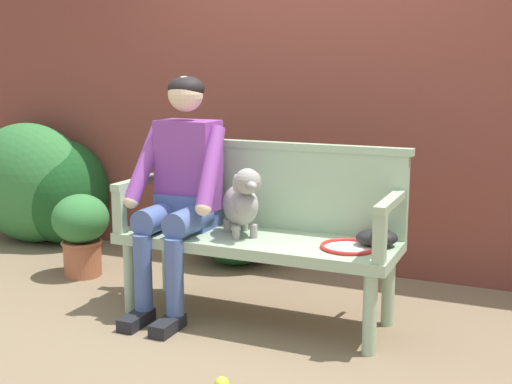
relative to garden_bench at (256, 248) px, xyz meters
name	(u,v)px	position (x,y,z in m)	size (l,w,h in m)	color
ground_plane	(256,318)	(0.00, 0.00, -0.41)	(40.00, 40.00, 0.00)	#7A664C
brick_garden_fence	(325,117)	(0.00, 1.21, 0.64)	(8.00, 0.30, 2.11)	brown
hedge_bush_mid_left	(30,183)	(-2.33, 0.81, 0.07)	(1.09, 0.67, 0.96)	#337538
hedge_bush_far_right	(234,214)	(-0.56, 0.89, -0.04)	(0.71, 0.53, 0.74)	#194C1E
hedge_bush_mid_right	(63,192)	(-2.07, 0.88, 0.00)	(0.73, 0.71, 0.83)	#194C1E
garden_bench	(256,248)	(0.00, 0.00, 0.00)	(1.56, 0.53, 0.48)	#9EB793
bench_backrest	(272,184)	(0.00, 0.24, 0.32)	(1.60, 0.06, 0.50)	#9EB793
bench_armrest_left_end	(133,193)	(-0.74, -0.09, 0.27)	(0.06, 0.53, 0.28)	#9EB793
bench_armrest_right_end	(387,216)	(0.74, -0.09, 0.27)	(0.06, 0.53, 0.28)	#9EB793
person_seated	(181,184)	(-0.46, -0.02, 0.33)	(0.56, 0.67, 1.35)	black
dog_on_bench	(242,202)	(-0.07, -0.03, 0.26)	(0.34, 0.35, 0.39)	gray
tennis_racket	(350,245)	(0.54, 0.00, 0.07)	(0.33, 0.58, 0.03)	red
baseball_glove	(377,238)	(0.66, 0.07, 0.11)	(0.22, 0.17, 0.09)	black
tennis_ball	(222,384)	(0.20, -0.84, -0.38)	(0.07, 0.07, 0.07)	#CCDB33
potted_plant	(81,229)	(-1.39, 0.24, -0.09)	(0.38, 0.38, 0.56)	#A85B3D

